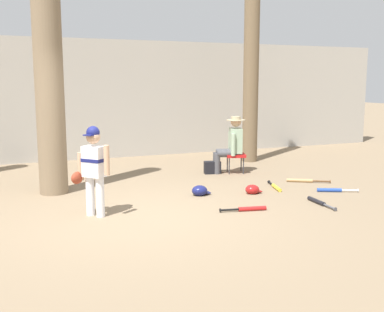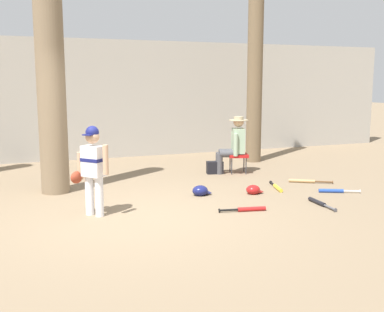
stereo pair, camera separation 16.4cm
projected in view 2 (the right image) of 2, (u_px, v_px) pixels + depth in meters
name	position (u px, v px, depth m)	size (l,w,h in m)	color
ground_plane	(135.00, 216.00, 6.77)	(60.00, 60.00, 0.00)	#7F6B51
concrete_back_wall	(78.00, 100.00, 11.62)	(18.00, 0.36, 2.95)	#ADA89E
tree_near_player	(50.00, 68.00, 7.91)	(0.73, 0.73, 5.03)	#7F6B51
tree_behind_spectator	(255.00, 58.00, 11.05)	(0.58, 0.58, 5.56)	brown
young_ballplayer	(92.00, 165.00, 6.70)	(0.55, 0.48, 1.31)	white
folding_stool	(238.00, 156.00, 9.92)	(0.51, 0.51, 0.41)	red
seated_spectator	(234.00, 143.00, 9.87)	(0.68, 0.54, 1.20)	#47474C
handbag_beside_stool	(215.00, 168.00, 9.88)	(0.34, 0.18, 0.26)	black
bat_blue_youth	(334.00, 191.00, 8.20)	(0.67, 0.36, 0.07)	#2347AD
bat_wood_tan	(305.00, 181.00, 9.00)	(0.73, 0.49, 0.07)	tan
bat_yellow_trainer	(277.00, 187.00, 8.47)	(0.26, 0.71, 0.07)	yellow
bat_red_barrel	(248.00, 209.00, 7.02)	(0.72, 0.20, 0.07)	red
bat_black_composite	(319.00, 203.00, 7.40)	(0.11, 0.73, 0.07)	black
batting_helmet_red	(253.00, 190.00, 8.11)	(0.29, 0.22, 0.17)	#A81919
batting_helmet_navy	(200.00, 191.00, 8.00)	(0.32, 0.25, 0.18)	navy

